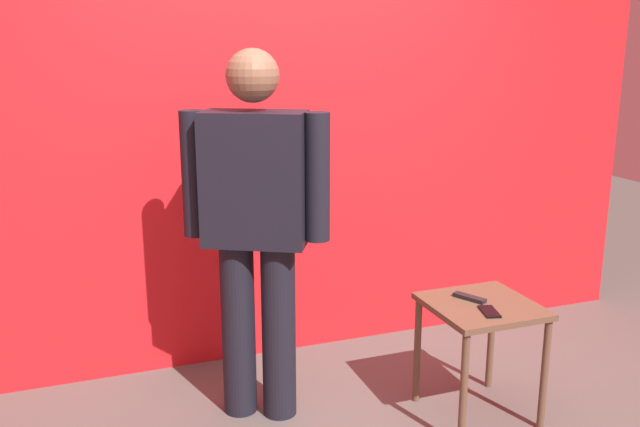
{
  "coord_description": "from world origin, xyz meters",
  "views": [
    {
      "loc": [
        -1.18,
        -2.51,
        1.85
      ],
      "look_at": [
        -0.05,
        0.55,
        1.03
      ],
      "focal_mm": 38.57,
      "sensor_mm": 36.0,
      "label": 1
    }
  ],
  "objects_px": {
    "standing_person": "(256,219)",
    "tv_remote": "(469,298)",
    "cell_phone": "(489,312)",
    "side_table": "(481,322)"
  },
  "relations": [
    {
      "from": "side_table",
      "to": "tv_remote",
      "type": "distance_m",
      "value": 0.13
    },
    {
      "from": "cell_phone",
      "to": "tv_remote",
      "type": "relative_size",
      "value": 0.85
    },
    {
      "from": "side_table",
      "to": "tv_remote",
      "type": "height_order",
      "value": "tv_remote"
    },
    {
      "from": "standing_person",
      "to": "cell_phone",
      "type": "distance_m",
      "value": 1.19
    },
    {
      "from": "side_table",
      "to": "cell_phone",
      "type": "relative_size",
      "value": 4.18
    },
    {
      "from": "standing_person",
      "to": "tv_remote",
      "type": "distance_m",
      "value": 1.13
    },
    {
      "from": "side_table",
      "to": "tv_remote",
      "type": "bearing_deg",
      "value": 115.79
    },
    {
      "from": "tv_remote",
      "to": "cell_phone",
      "type": "bearing_deg",
      "value": -117.23
    },
    {
      "from": "standing_person",
      "to": "cell_phone",
      "type": "height_order",
      "value": "standing_person"
    },
    {
      "from": "side_table",
      "to": "cell_phone",
      "type": "xyz_separation_m",
      "value": [
        -0.03,
        -0.11,
        0.1
      ]
    }
  ]
}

